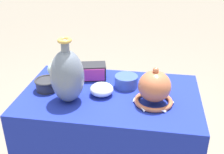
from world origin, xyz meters
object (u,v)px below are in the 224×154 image
vase_tall_bulbous (67,76)px  mosaic_tile_box (93,71)px  pot_squat_cobalt (126,81)px  bowl_shallow_porcelain (102,89)px  vase_dome_bell (154,89)px  jar_round_celadon (57,69)px  cup_wide_charcoal (47,84)px

vase_tall_bulbous → mosaic_tile_box: (0.06, 0.26, -0.09)m
vase_tall_bulbous → pot_squat_cobalt: (0.26, 0.19, -0.10)m
bowl_shallow_porcelain → vase_tall_bulbous: bearing=-152.1°
vase_dome_bell → pot_squat_cobalt: 0.22m
vase_tall_bulbous → mosaic_tile_box: vase_tall_bulbous is taller
vase_tall_bulbous → vase_dome_bell: vase_tall_bulbous is taller
vase_tall_bulbous → pot_squat_cobalt: vase_tall_bulbous is taller
mosaic_tile_box → jar_round_celadon: 0.21m
vase_tall_bulbous → jar_round_celadon: 0.30m
jar_round_celadon → mosaic_tile_box: bearing=4.7°
mosaic_tile_box → bowl_shallow_porcelain: (0.09, -0.18, -0.01)m
vase_dome_bell → jar_round_celadon: size_ratio=1.88×
vase_tall_bulbous → jar_round_celadon: size_ratio=3.01×
vase_tall_bulbous → bowl_shallow_porcelain: size_ratio=2.68×
mosaic_tile_box → cup_wide_charcoal: size_ratio=1.32×
pot_squat_cobalt → vase_dome_bell: bearing=-44.6°
vase_dome_bell → jar_round_celadon: bearing=160.1°
vase_tall_bulbous → mosaic_tile_box: size_ratio=1.94×
vase_tall_bulbous → vase_dome_bell: size_ratio=1.60×
mosaic_tile_box → jar_round_celadon: (-0.21, -0.02, 0.01)m
vase_dome_bell → cup_wide_charcoal: size_ratio=1.60×
vase_tall_bulbous → cup_wide_charcoal: 0.20m
pot_squat_cobalt → cup_wide_charcoal: bearing=-166.0°
mosaic_tile_box → pot_squat_cobalt: 0.21m
vase_tall_bulbous → jar_round_celadon: (-0.15, 0.24, -0.09)m
jar_round_celadon → cup_wide_charcoal: 0.16m
vase_tall_bulbous → pot_squat_cobalt: 0.34m
vase_dome_bell → mosaic_tile_box: bearing=147.9°
mosaic_tile_box → cup_wide_charcoal: 0.27m
pot_squat_cobalt → mosaic_tile_box: bearing=160.5°
vase_dome_bell → jar_round_celadon: 0.60m
pot_squat_cobalt → vase_tall_bulbous: bearing=-144.3°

